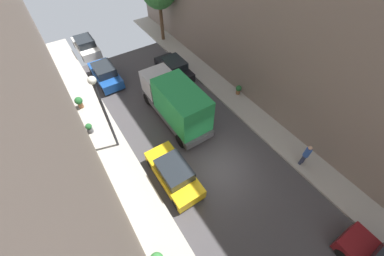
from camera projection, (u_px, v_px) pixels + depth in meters
The scene contains 13 objects.
ground at pixel (219, 169), 14.54m from camera, with size 32.00×32.00×0.00m, color #423F42.
sidewalk_left at pixel (147, 212), 12.68m from camera, with size 2.00×44.00×0.15m, color #A8A399.
sidewalk_right at pixel (275, 135), 16.29m from camera, with size 2.00×44.00×0.15m, color #A8A399.
parked_car_left_2 at pixel (174, 173), 13.54m from camera, with size 1.78×4.20×1.57m.
parked_car_left_3 at pixel (105, 74), 19.87m from camera, with size 1.78×4.20×1.57m.
parked_car_left_4 at pixel (86, 46), 22.89m from camera, with size 1.78×4.20×1.57m.
parked_car_right_2 at pixel (174, 68), 20.43m from camera, with size 1.78×4.20×1.57m.
delivery_truck at pixel (176, 102), 15.99m from camera, with size 2.26×6.60×3.38m.
pedestrian at pixel (306, 155), 13.98m from camera, with size 0.40×0.36×1.72m.
potted_plant_0 at pixel (238, 89), 18.72m from camera, with size 0.47×0.47×0.79m.
potted_plant_1 at pixel (89, 128), 16.04m from camera, with size 0.44×0.44×0.80m.
potted_plant_4 at pixel (79, 102), 17.56m from camera, with size 0.58×0.58×0.97m.
lamp_post at pixel (102, 105), 12.83m from camera, with size 0.44×0.44×5.60m.
Camera 1 is at (-5.58, -5.33, 12.71)m, focal length 21.55 mm.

